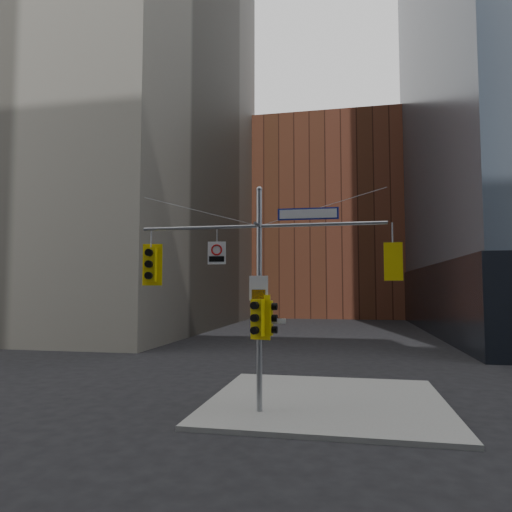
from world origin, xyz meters
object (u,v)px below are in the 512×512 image
at_px(traffic_light_pole_front, 258,317).
at_px(traffic_light_east_arm, 393,262).
at_px(traffic_light_pole_side, 269,318).
at_px(regulatory_sign_arm, 217,252).
at_px(signal_assembly, 259,275).
at_px(traffic_light_west_arm, 151,264).
at_px(street_sign_blade, 308,214).

bearing_deg(traffic_light_pole_front, traffic_light_east_arm, 17.79).
distance_m(traffic_light_pole_side, regulatory_sign_arm, 2.75).
xyz_separation_m(signal_assembly, traffic_light_pole_side, (0.33, 0.01, -1.36)).
distance_m(traffic_light_east_arm, traffic_light_pole_side, 4.19).
bearing_deg(signal_assembly, traffic_light_east_arm, 0.02).
bearing_deg(traffic_light_pole_side, traffic_light_east_arm, -87.90).
height_order(traffic_light_west_arm, street_sign_blade, street_sign_blade).
relative_size(traffic_light_west_arm, traffic_light_east_arm, 1.24).
distance_m(street_sign_blade, regulatory_sign_arm, 3.21).
xyz_separation_m(traffic_light_west_arm, traffic_light_pole_front, (3.74, -0.28, -1.72)).
bearing_deg(traffic_light_pole_front, traffic_light_pole_side, 54.03).
relative_size(signal_assembly, street_sign_blade, 4.16).
bearing_deg(regulatory_sign_arm, traffic_light_west_arm, 171.91).
distance_m(signal_assembly, traffic_light_pole_front, 1.36).
relative_size(signal_assembly, traffic_light_pole_side, 7.31).
height_order(traffic_light_west_arm, traffic_light_pole_front, traffic_light_west_arm).
bearing_deg(traffic_light_west_arm, regulatory_sign_arm, -8.34).
xyz_separation_m(traffic_light_east_arm, traffic_light_pole_front, (-4.13, -0.27, -1.72)).
xyz_separation_m(traffic_light_pole_front, regulatory_sign_arm, (-1.42, 0.25, 2.09)).
bearing_deg(traffic_light_pole_front, regulatory_sign_arm, -175.76).
height_order(traffic_light_west_arm, regulatory_sign_arm, regulatory_sign_arm).
bearing_deg(street_sign_blade, traffic_light_east_arm, -1.32).
bearing_deg(regulatory_sign_arm, traffic_light_pole_front, -17.09).
xyz_separation_m(traffic_light_west_arm, street_sign_blade, (5.31, -0.01, 1.55)).
xyz_separation_m(signal_assembly, regulatory_sign_arm, (-1.42, -0.02, 0.76)).
height_order(signal_assembly, street_sign_blade, signal_assembly).
bearing_deg(signal_assembly, traffic_light_pole_front, -89.64).
bearing_deg(traffic_light_pole_side, traffic_light_pole_front, 132.10).
height_order(signal_assembly, traffic_light_west_arm, signal_assembly).
height_order(signal_assembly, traffic_light_pole_side, signal_assembly).
bearing_deg(regulatory_sign_arm, traffic_light_pole_side, -6.41).
distance_m(traffic_light_west_arm, street_sign_blade, 5.53).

